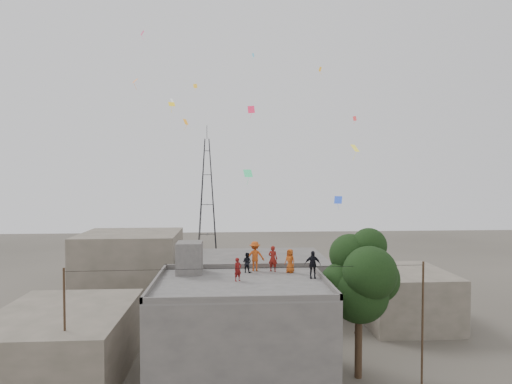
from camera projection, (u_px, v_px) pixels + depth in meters
main_building at (241, 334)px, 25.07m from camera, size 10.00×8.00×6.10m
parapet at (241, 280)px, 24.96m from camera, size 10.00×8.00×0.30m
stair_head_box at (190, 258)px, 27.33m from camera, size 1.60×1.80×2.00m
neighbor_west at (62, 343)px, 26.42m from camera, size 8.00×10.00×4.00m
neighbor_north at (258, 283)px, 39.18m from camera, size 12.00×9.00×5.00m
neighbor_northwest at (131, 270)px, 40.39m from camera, size 9.00×8.00×7.00m
neighbor_east at (404, 296)px, 35.95m from camera, size 7.00×8.00×4.40m
tree at (361, 278)px, 26.02m from camera, size 4.90×4.60×9.10m
utility_line at (250, 328)px, 23.83m from camera, size 20.12×0.62×7.40m
transmission_tower at (207, 198)px, 64.51m from camera, size 2.97×2.97×20.01m
person_red_adult at (273, 259)px, 27.86m from camera, size 0.72×0.62×1.67m
person_orange_child at (290, 261)px, 27.51m from camera, size 0.87×0.87×1.53m
person_dark_child at (247, 262)px, 27.56m from camera, size 0.78×0.73×1.29m
person_dark_adult at (313, 265)px, 25.97m from camera, size 1.02×0.53×1.67m
person_orange_adult at (255, 256)px, 28.05m from camera, size 1.27×0.76×1.93m
person_red_child at (238, 269)px, 25.25m from camera, size 0.60×0.57×1.38m
kites at (253, 120)px, 30.98m from camera, size 17.22×13.10×12.87m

